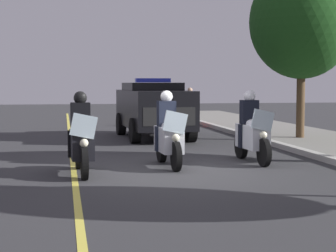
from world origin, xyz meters
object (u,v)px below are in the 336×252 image
at_px(police_motorcycle_lead_right, 168,136).
at_px(police_motorcycle_lead_left, 81,141).
at_px(cyclist_background, 190,107).
at_px(police_suv, 153,107).
at_px(tree_far_back, 302,22).
at_px(police_motorcycle_trailing, 252,133).

bearing_deg(police_motorcycle_lead_right, police_motorcycle_lead_left, -69.23).
bearing_deg(police_motorcycle_lead_left, cyclist_background, 157.98).
xyz_separation_m(police_suv, tree_far_back, (1.60, 4.65, 2.81)).
relative_size(police_motorcycle_lead_left, police_suv, 0.43).
bearing_deg(cyclist_background, police_motorcycle_lead_right, -14.70).
bearing_deg(tree_far_back, police_motorcycle_trailing, -34.27).
xyz_separation_m(police_motorcycle_trailing, cyclist_background, (-11.41, 1.00, 0.14)).
bearing_deg(police_motorcycle_lead_right, police_motorcycle_trailing, 98.88).
distance_m(police_motorcycle_lead_right, police_motorcycle_trailing, 2.11).
bearing_deg(police_motorcycle_lead_right, police_suv, 174.09).
bearing_deg(police_suv, police_motorcycle_lead_left, -19.64).
height_order(police_motorcycle_lead_left, police_suv, police_suv).
distance_m(police_motorcycle_trailing, police_suv, 6.55).
xyz_separation_m(police_motorcycle_lead_left, tree_far_back, (-5.86, 7.31, 3.18)).
relative_size(police_motorcycle_lead_left, police_motorcycle_trailing, 1.00).
relative_size(police_motorcycle_lead_right, tree_far_back, 0.38).
xyz_separation_m(police_motorcycle_lead_left, police_suv, (-7.46, 2.66, 0.37)).
relative_size(police_motorcycle_trailing, cyclist_background, 1.22).
relative_size(police_motorcycle_lead_right, cyclist_background, 1.22).
relative_size(police_motorcycle_lead_left, tree_far_back, 0.38).
distance_m(cyclist_background, tree_far_back, 7.63).
height_order(police_motorcycle_trailing, tree_far_back, tree_far_back).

